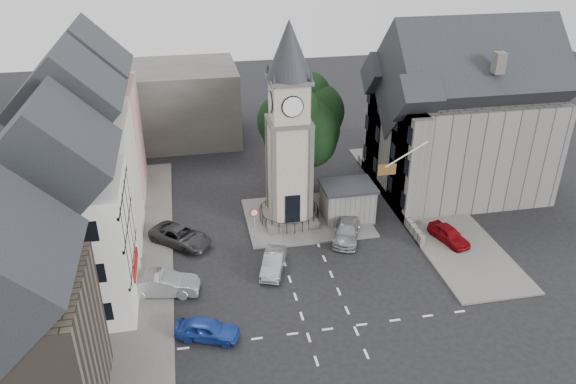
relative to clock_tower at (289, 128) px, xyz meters
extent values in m
plane|color=black|center=(0.00, -7.99, -8.12)|extent=(120.00, 120.00, 0.00)
cube|color=#595651|center=(-12.50, -1.99, -8.05)|extent=(6.00, 30.00, 0.14)
cube|color=#595651|center=(12.00, 0.01, -8.05)|extent=(6.00, 26.00, 0.14)
cube|color=#595651|center=(1.50, 0.01, -8.04)|extent=(10.00, 8.00, 0.16)
cube|color=silver|center=(0.00, -13.49, -8.12)|extent=(20.00, 8.00, 0.01)
cube|color=#4C4944|center=(0.00, 0.01, -7.77)|extent=(4.20, 4.20, 0.70)
torus|color=black|center=(0.00, 0.01, -7.04)|extent=(4.86, 4.86, 0.06)
cube|color=#A69786|center=(0.00, 0.01, -3.42)|extent=(3.00, 3.00, 8.00)
cube|color=black|center=(0.00, -1.44, -6.22)|extent=(1.20, 0.25, 2.40)
cube|color=#4C4944|center=(0.00, 0.01, 0.58)|extent=(3.30, 3.30, 0.25)
cube|color=#A69786|center=(0.00, 0.01, 2.18)|extent=(2.70, 2.70, 3.20)
cylinder|color=white|center=(0.00, -1.39, 2.18)|extent=(1.50, 0.12, 1.50)
cube|color=#4C4944|center=(0.00, 0.01, 3.78)|extent=(3.10, 3.10, 0.30)
cone|color=black|center=(0.00, 0.01, 6.03)|extent=(3.40, 3.40, 4.20)
cube|color=slate|center=(4.80, -0.49, -6.72)|extent=(4.00, 3.00, 2.80)
cube|color=black|center=(4.80, -0.49, -5.17)|extent=(4.30, 3.30, 0.25)
cylinder|color=black|center=(2.00, 5.01, -5.92)|extent=(0.70, 0.70, 4.40)
cylinder|color=black|center=(-3.20, -2.49, -6.87)|extent=(0.10, 0.10, 2.50)
cone|color=#A50C0C|center=(-3.20, -2.59, -5.62)|extent=(0.70, 0.06, 0.70)
cone|color=white|center=(-3.20, -2.61, -5.62)|extent=(0.54, 0.04, 0.54)
cube|color=#E0A29A|center=(-15.50, 8.01, -3.12)|extent=(7.50, 7.00, 10.00)
cube|color=beige|center=(-15.50, 0.01, -3.12)|extent=(7.50, 7.00, 10.00)
cube|color=silver|center=(-15.50, -7.99, -3.62)|extent=(7.50, 7.00, 9.00)
cube|color=#433A32|center=(-17.00, -16.99, -4.12)|extent=(8.00, 7.00, 8.00)
cube|color=#4C4944|center=(-12.00, 20.01, -4.12)|extent=(20.00, 10.00, 8.00)
cube|color=slate|center=(16.00, 3.01, -3.62)|extent=(14.00, 10.00, 9.00)
cube|color=slate|center=(9.80, -0.49, -3.62)|extent=(1.60, 4.40, 9.00)
cube|color=slate|center=(9.80, 6.51, -3.62)|extent=(1.60, 4.40, 9.00)
cube|color=slate|center=(9.20, 2.01, -7.67)|extent=(0.40, 16.00, 0.90)
cylinder|color=white|center=(8.00, -3.99, -1.12)|extent=(3.17, 0.10, 1.89)
plane|color=#B21414|center=(6.60, -3.99, -2.22)|extent=(1.40, 0.00, 1.40)
imported|color=#1C3B9C|center=(-7.50, -12.87, -7.46)|extent=(4.17, 2.76, 1.32)
imported|color=gray|center=(-10.12, -7.93, -7.34)|extent=(4.95, 2.37, 1.57)
imported|color=#313134|center=(-8.85, -1.96, -7.43)|extent=(5.27, 5.01, 1.39)
imported|color=gray|center=(-2.45, -6.71, -7.47)|extent=(2.54, 4.18, 1.30)
imported|color=gray|center=(3.89, -3.59, -7.46)|extent=(3.45, 4.93, 1.33)
imported|color=maroon|center=(11.50, -5.55, -7.48)|extent=(2.50, 4.04, 1.28)
imported|color=beige|center=(11.26, -1.27, -7.20)|extent=(0.74, 0.55, 1.83)
camera|label=1|loc=(-7.66, -39.32, 15.48)|focal=35.00mm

